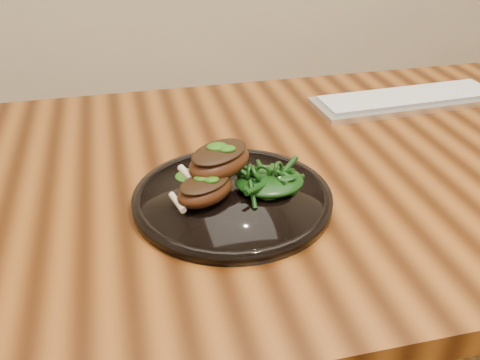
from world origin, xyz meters
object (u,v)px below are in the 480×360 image
lamb_chop_front (205,189)px  greens_heap (269,177)px  keyboard (407,100)px  plate (232,198)px  desk (376,194)px

lamb_chop_front → greens_heap: (0.10, 0.02, -0.00)m
greens_heap → keyboard: 0.48m
plate → lamb_chop_front: (-0.04, -0.01, 0.03)m
desk → plate: plate is taller
lamb_chop_front → plate: bearing=14.0°
plate → lamb_chop_front: lamb_chop_front is taller
lamb_chop_front → greens_heap: lamb_chop_front is taller
desk → plate: 0.32m
desk → keyboard: bearing=52.0°
keyboard → plate: bearing=-146.9°
desk → greens_heap: size_ratio=15.42×
lamb_chop_front → greens_heap: size_ratio=1.06×
plate → greens_heap: (0.06, 0.01, 0.02)m
desk → plate: bearing=-162.3°
desk → greens_heap: bearing=-159.4°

